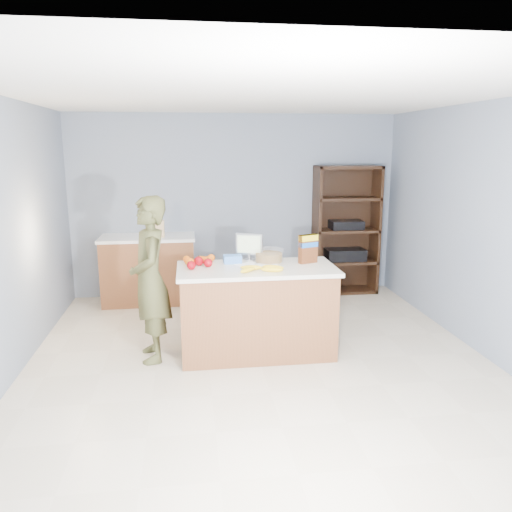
{
  "coord_description": "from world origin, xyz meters",
  "views": [
    {
      "loc": [
        -0.65,
        -4.43,
        2.07
      ],
      "look_at": [
        0.0,
        0.35,
        1.0
      ],
      "focal_mm": 35.0,
      "sensor_mm": 36.0,
      "label": 1
    }
  ],
  "objects": [
    {
      "name": "back_cabinet",
      "position": [
        -1.2,
        2.2,
        0.45
      ],
      "size": [
        1.24,
        0.62,
        0.9
      ],
      "color": "brown",
      "rests_on": "ground"
    },
    {
      "name": "counter_peninsula",
      "position": [
        0.0,
        0.3,
        0.42
      ],
      "size": [
        1.56,
        0.76,
        0.9
      ],
      "color": "brown",
      "rests_on": "ground"
    },
    {
      "name": "walls",
      "position": [
        0.0,
        0.0,
        1.65
      ],
      "size": [
        4.52,
        5.02,
        2.51
      ],
      "color": "gray",
      "rests_on": "ground"
    },
    {
      "name": "floor",
      "position": [
        0.0,
        0.0,
        0.0
      ],
      "size": [
        4.5,
        5.0,
        0.02
      ],
      "primitive_type": "cube",
      "color": "beige",
      "rests_on": "ground"
    },
    {
      "name": "envelopes",
      "position": [
        0.01,
        0.41,
        0.9
      ],
      "size": [
        0.43,
        0.21,
        0.0
      ],
      "color": "white",
      "rests_on": "counter_peninsula"
    },
    {
      "name": "cereal_box",
      "position": [
        0.54,
        0.41,
        1.07
      ],
      "size": [
        0.21,
        0.14,
        0.29
      ],
      "color": "#592B14",
      "rests_on": "counter_peninsula"
    },
    {
      "name": "person",
      "position": [
        -1.04,
        0.31,
        0.81
      ],
      "size": [
        0.48,
        0.64,
        1.61
      ],
      "primitive_type": "imported",
      "rotation": [
        0.0,
        0.0,
        -1.41
      ],
      "color": "#454625",
      "rests_on": "ground"
    },
    {
      "name": "blue_carton",
      "position": [
        -0.22,
        0.5,
        0.94
      ],
      "size": [
        0.19,
        0.13,
        0.08
      ],
      "primitive_type": "cube",
      "rotation": [
        0.0,
        0.0,
        0.05
      ],
      "color": "blue",
      "rests_on": "counter_peninsula"
    },
    {
      "name": "bananas",
      "position": [
        0.02,
        0.14,
        0.92
      ],
      "size": [
        0.45,
        0.22,
        0.05
      ],
      "color": "yellow",
      "rests_on": "counter_peninsula"
    },
    {
      "name": "knife_block",
      "position": [
        -1.03,
        2.12,
        1.02
      ],
      "size": [
        0.12,
        0.1,
        0.31
      ],
      "color": "tan",
      "rests_on": "back_cabinet"
    },
    {
      "name": "shelving_unit",
      "position": [
        1.55,
        2.35,
        0.86
      ],
      "size": [
        0.9,
        0.4,
        1.8
      ],
      "color": "black",
      "rests_on": "ground"
    },
    {
      "name": "apples",
      "position": [
        -0.56,
        0.38,
        0.94
      ],
      "size": [
        0.25,
        0.28,
        0.09
      ],
      "color": "#8B030C",
      "rests_on": "counter_peninsula"
    },
    {
      "name": "oranges",
      "position": [
        -0.54,
        0.53,
        0.94
      ],
      "size": [
        0.33,
        0.23,
        0.07
      ],
      "color": "orange",
      "rests_on": "counter_peninsula"
    },
    {
      "name": "salad_bowl",
      "position": [
        0.16,
        0.52,
        0.96
      ],
      "size": [
        0.3,
        0.3,
        0.13
      ],
      "color": "#267219",
      "rests_on": "counter_peninsula"
    },
    {
      "name": "tv",
      "position": [
        -0.04,
        0.61,
        1.06
      ],
      "size": [
        0.28,
        0.12,
        0.28
      ],
      "color": "silver",
      "rests_on": "counter_peninsula"
    }
  ]
}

